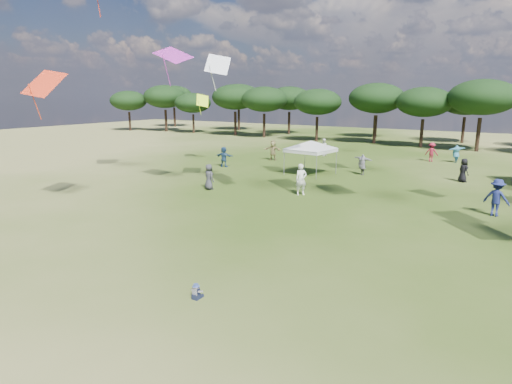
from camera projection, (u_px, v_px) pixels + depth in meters
ground at (159, 329)px, 11.18m from camera, size 140.00×140.00×0.00m
tree_line at (476, 99)px, 47.86m from camera, size 108.78×17.63×7.77m
tent_left at (311, 142)px, 32.22m from camera, size 6.10×6.10×2.88m
toddler at (197, 292)px, 12.78m from camera, size 0.32×0.36×0.48m
festival_crowd at (379, 163)px, 32.80m from camera, size 28.83×21.96×1.90m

